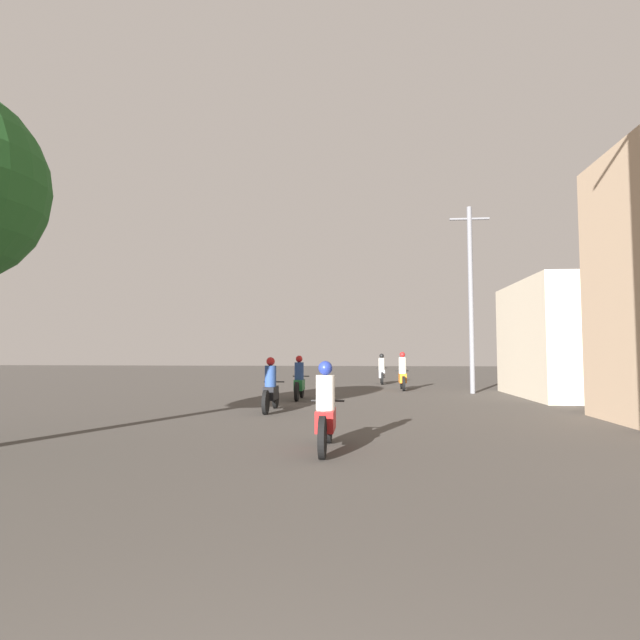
{
  "coord_description": "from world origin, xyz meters",
  "views": [
    {
      "loc": [
        0.28,
        -0.55,
        1.65
      ],
      "look_at": [
        -1.32,
        17.38,
        2.82
      ],
      "focal_mm": 28.0,
      "sensor_mm": 36.0,
      "label": 1
    }
  ],
  "objects_px": {
    "motorcycle_orange": "(402,375)",
    "motorcycle_silver": "(382,372)",
    "motorcycle_black": "(271,389)",
    "motorcycle_red": "(326,414)",
    "utility_pole_far": "(471,295)",
    "building_right_far": "(596,339)",
    "motorcycle_green": "(299,382)"
  },
  "relations": [
    {
      "from": "motorcycle_red",
      "to": "utility_pole_far",
      "type": "relative_size",
      "value": 0.27
    },
    {
      "from": "building_right_far",
      "to": "motorcycle_silver",
      "type": "bearing_deg",
      "value": 136.24
    },
    {
      "from": "motorcycle_orange",
      "to": "motorcycle_silver",
      "type": "bearing_deg",
      "value": 105.55
    },
    {
      "from": "motorcycle_green",
      "to": "motorcycle_orange",
      "type": "relative_size",
      "value": 1.07
    },
    {
      "from": "motorcycle_orange",
      "to": "motorcycle_silver",
      "type": "height_order",
      "value": "motorcycle_orange"
    },
    {
      "from": "motorcycle_black",
      "to": "building_right_far",
      "type": "distance_m",
      "value": 12.42
    },
    {
      "from": "motorcycle_red",
      "to": "motorcycle_silver",
      "type": "xyz_separation_m",
      "value": [
        1.56,
        18.0,
        0.03
      ]
    },
    {
      "from": "motorcycle_red",
      "to": "motorcycle_green",
      "type": "bearing_deg",
      "value": 99.39
    },
    {
      "from": "motorcycle_red",
      "to": "building_right_far",
      "type": "height_order",
      "value": "building_right_far"
    },
    {
      "from": "motorcycle_black",
      "to": "motorcycle_silver",
      "type": "relative_size",
      "value": 1.13
    },
    {
      "from": "utility_pole_far",
      "to": "motorcycle_black",
      "type": "bearing_deg",
      "value": -135.96
    },
    {
      "from": "motorcycle_red",
      "to": "motorcycle_silver",
      "type": "distance_m",
      "value": 18.07
    },
    {
      "from": "motorcycle_orange",
      "to": "utility_pole_far",
      "type": "bearing_deg",
      "value": -25.53
    },
    {
      "from": "motorcycle_red",
      "to": "motorcycle_silver",
      "type": "relative_size",
      "value": 1.08
    },
    {
      "from": "utility_pole_far",
      "to": "motorcycle_red",
      "type": "bearing_deg",
      "value": -112.32
    },
    {
      "from": "motorcycle_red",
      "to": "motorcycle_green",
      "type": "distance_m",
      "value": 9.14
    },
    {
      "from": "building_right_far",
      "to": "motorcycle_orange",
      "type": "bearing_deg",
      "value": 156.04
    },
    {
      "from": "motorcycle_black",
      "to": "motorcycle_green",
      "type": "xyz_separation_m",
      "value": [
        0.34,
        3.56,
        0.01
      ]
    },
    {
      "from": "building_right_far",
      "to": "utility_pole_far",
      "type": "xyz_separation_m",
      "value": [
        -4.17,
        1.44,
        1.84
      ]
    },
    {
      "from": "motorcycle_orange",
      "to": "motorcycle_silver",
      "type": "distance_m",
      "value": 4.31
    },
    {
      "from": "motorcycle_green",
      "to": "building_right_far",
      "type": "bearing_deg",
      "value": 15.44
    },
    {
      "from": "motorcycle_green",
      "to": "motorcycle_orange",
      "type": "bearing_deg",
      "value": 56.7
    },
    {
      "from": "motorcycle_green",
      "to": "utility_pole_far",
      "type": "xyz_separation_m",
      "value": [
        6.62,
        3.17,
        3.36
      ]
    },
    {
      "from": "building_right_far",
      "to": "motorcycle_black",
      "type": "bearing_deg",
      "value": -154.58
    },
    {
      "from": "motorcycle_red",
      "to": "building_right_far",
      "type": "bearing_deg",
      "value": 48.58
    },
    {
      "from": "motorcycle_green",
      "to": "utility_pole_far",
      "type": "height_order",
      "value": "utility_pole_far"
    },
    {
      "from": "motorcycle_black",
      "to": "motorcycle_silver",
      "type": "xyz_separation_m",
      "value": [
        3.53,
        12.58,
        0.03
      ]
    },
    {
      "from": "motorcycle_orange",
      "to": "utility_pole_far",
      "type": "height_order",
      "value": "utility_pole_far"
    },
    {
      "from": "motorcycle_silver",
      "to": "motorcycle_black",
      "type": "bearing_deg",
      "value": -102.76
    },
    {
      "from": "motorcycle_red",
      "to": "motorcycle_orange",
      "type": "distance_m",
      "value": 13.95
    },
    {
      "from": "motorcycle_black",
      "to": "motorcycle_red",
      "type": "bearing_deg",
      "value": -67.24
    },
    {
      "from": "motorcycle_orange",
      "to": "motorcycle_silver",
      "type": "relative_size",
      "value": 1.0
    }
  ]
}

